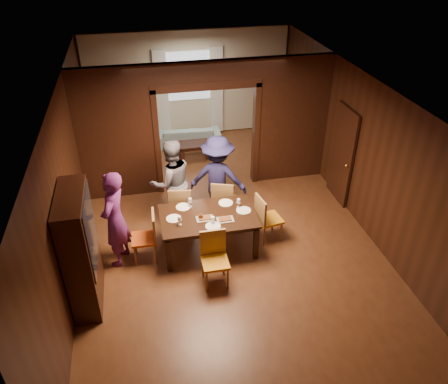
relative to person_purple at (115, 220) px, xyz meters
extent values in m
plane|color=#552B17|center=(2.03, 0.67, -0.91)|extent=(9.00, 9.00, 0.00)
cube|color=silver|center=(2.03, 0.67, 1.99)|extent=(5.50, 9.00, 0.02)
cube|color=black|center=(2.03, 5.17, 0.54)|extent=(5.50, 0.02, 2.90)
cube|color=black|center=(-0.72, 0.67, 0.54)|extent=(0.02, 9.00, 2.90)
cube|color=black|center=(4.78, 0.67, 0.54)|extent=(0.02, 9.00, 2.90)
cube|color=black|center=(0.10, 2.27, 0.29)|extent=(1.65, 0.15, 2.40)
cube|color=black|center=(3.95, 2.27, 0.29)|extent=(1.65, 0.15, 2.40)
cube|color=black|center=(2.03, 2.27, 1.74)|extent=(5.50, 0.15, 0.50)
cube|color=beige|center=(2.03, 5.14, 0.54)|extent=(5.40, 0.04, 2.85)
imported|color=#5E2161|center=(0.00, 0.00, 0.00)|extent=(0.66, 0.78, 1.82)
imported|color=#57555C|center=(1.09, 1.04, -0.01)|extent=(1.03, 0.90, 1.81)
imported|color=#1A193F|center=(2.02, 1.04, -0.02)|extent=(1.32, 1.04, 1.79)
imported|color=#91B6BD|center=(1.88, 4.52, -0.66)|extent=(1.78, 0.79, 0.51)
imported|color=black|center=(1.69, 0.09, -0.11)|extent=(0.36, 0.36, 0.09)
cube|color=black|center=(1.63, 0.01, -0.53)|extent=(1.73, 1.08, 0.76)
cube|color=black|center=(1.90, 3.69, -0.71)|extent=(0.80, 0.50, 0.40)
cube|color=black|center=(-0.50, -0.83, 0.09)|extent=(0.40, 1.20, 2.00)
cube|color=black|center=(4.73, 1.17, 0.14)|extent=(0.06, 0.90, 2.10)
cube|color=silver|center=(2.03, 5.11, 0.79)|extent=(1.20, 0.03, 1.30)
cube|color=white|center=(1.28, 5.07, 0.34)|extent=(0.35, 0.06, 2.40)
cube|color=white|center=(2.78, 5.07, 0.34)|extent=(0.35, 0.06, 2.40)
cylinder|color=white|center=(1.01, 0.03, -0.15)|extent=(0.27, 0.27, 0.01)
cylinder|color=white|center=(1.22, 0.35, -0.15)|extent=(0.27, 0.27, 0.01)
cylinder|color=white|center=(2.02, 0.32, -0.15)|extent=(0.27, 0.27, 0.01)
cylinder|color=silver|center=(2.29, 0.02, -0.15)|extent=(0.27, 0.27, 0.01)
cylinder|color=silver|center=(1.65, -0.34, -0.15)|extent=(0.27, 0.27, 0.01)
cube|color=gray|center=(1.55, -0.10, -0.13)|extent=(0.30, 0.20, 0.04)
cube|color=gray|center=(1.90, -0.20, -0.13)|extent=(0.30, 0.20, 0.04)
cylinder|color=silver|center=(1.67, -0.26, -0.08)|extent=(0.07, 0.07, 0.14)
camera|label=1|loc=(0.59, -6.33, 4.44)|focal=35.00mm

